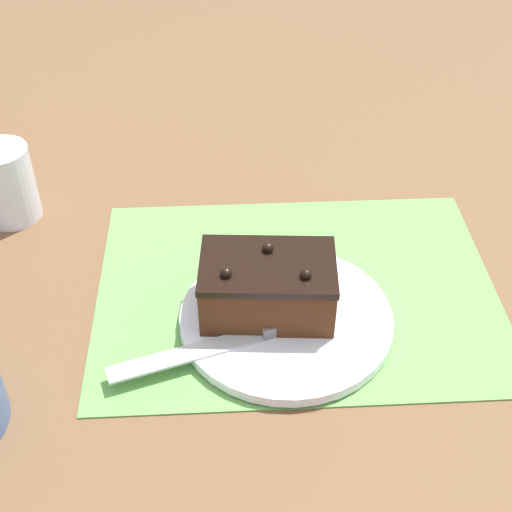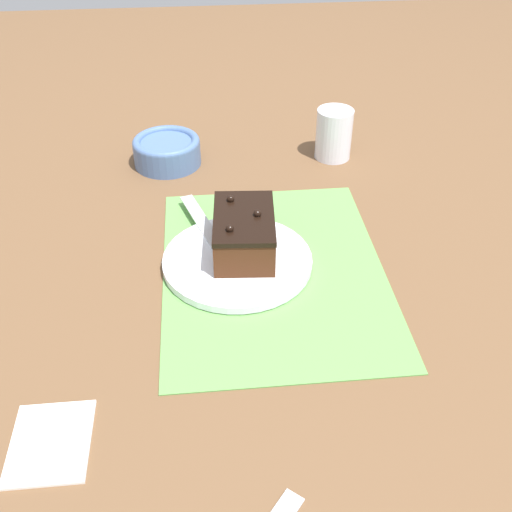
# 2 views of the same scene
# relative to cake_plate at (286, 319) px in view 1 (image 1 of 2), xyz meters

# --- Properties ---
(ground_plane) EXTENTS (3.00, 3.00, 0.00)m
(ground_plane) POSITION_rel_cake_plate_xyz_m (-0.02, -0.05, -0.01)
(ground_plane) COLOR brown
(placemat_woven) EXTENTS (0.46, 0.34, 0.00)m
(placemat_woven) POSITION_rel_cake_plate_xyz_m (-0.02, -0.05, -0.01)
(placemat_woven) COLOR #609E4C
(placemat_woven) RESTS_ON ground_plane
(cake_plate) EXTENTS (0.23, 0.23, 0.01)m
(cake_plate) POSITION_rel_cake_plate_xyz_m (0.00, 0.00, 0.00)
(cake_plate) COLOR white
(cake_plate) RESTS_ON placemat_woven
(chocolate_cake) EXTENTS (0.15, 0.10, 0.07)m
(chocolate_cake) POSITION_rel_cake_plate_xyz_m (0.02, -0.01, 0.04)
(chocolate_cake) COLOR #472614
(chocolate_cake) RESTS_ON cake_plate
(serving_knife) EXTENTS (0.24, 0.09, 0.01)m
(serving_knife) POSITION_rel_cake_plate_xyz_m (0.03, 0.03, 0.01)
(serving_knife) COLOR slate
(serving_knife) RESTS_ON cake_plate
(drinking_glass) EXTENTS (0.07, 0.07, 0.10)m
(drinking_glass) POSITION_rel_cake_plate_xyz_m (0.34, -0.22, 0.04)
(drinking_glass) COLOR white
(drinking_glass) RESTS_ON ground_plane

